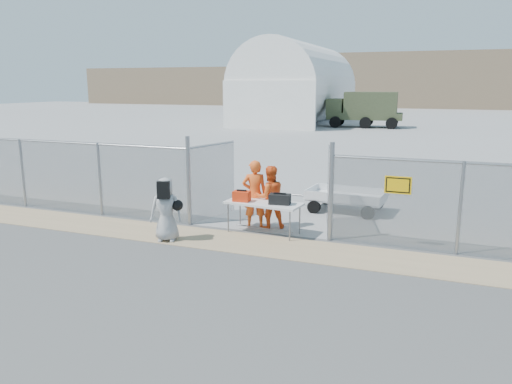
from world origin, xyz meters
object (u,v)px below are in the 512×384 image
at_px(folding_table, 264,218).
at_px(utility_trailer, 346,200).
at_px(security_worker_right, 270,197).
at_px(visitor, 166,210).
at_px(security_worker_left, 255,194).

xyz_separation_m(folding_table, utility_trailer, (1.59, 3.10, -0.06)).
bearing_deg(security_worker_right, visitor, 11.82).
bearing_deg(folding_table, visitor, -138.88).
height_order(security_worker_left, visitor, security_worker_left).
bearing_deg(visitor, utility_trailer, 32.36).
xyz_separation_m(security_worker_right, utility_trailer, (1.62, 2.57, -0.50)).
distance_m(visitor, utility_trailer, 5.88).
height_order(folding_table, utility_trailer, folding_table).
xyz_separation_m(folding_table, security_worker_left, (-0.44, 0.48, 0.51)).
bearing_deg(visitor, security_worker_left, 31.24).
distance_m(folding_table, security_worker_left, 0.83).
height_order(folding_table, security_worker_right, security_worker_right).
height_order(security_worker_right, visitor, security_worker_right).
bearing_deg(security_worker_right, folding_table, 59.92).
xyz_separation_m(security_worker_left, utility_trailer, (2.04, 2.62, -0.57)).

